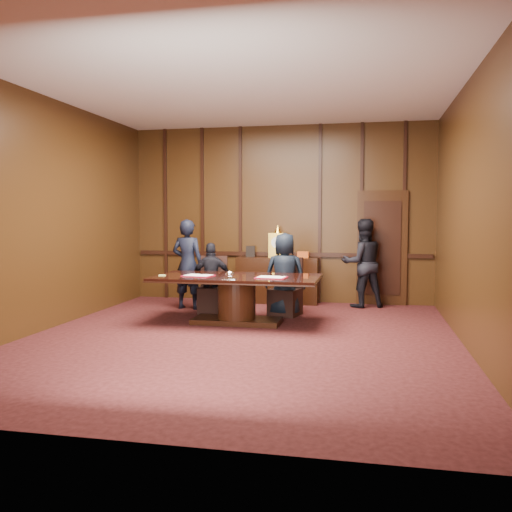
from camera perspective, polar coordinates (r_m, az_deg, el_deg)
The scene contains 13 objects.
room at distance 7.54m, azimuth -1.08°, elevation 4.33°, with size 7.00×7.04×3.50m.
sideboard at distance 10.68m, azimuth 2.29°, elevation -2.36°, with size 1.60×0.45×1.54m.
conference_table at distance 8.64m, azimuth -2.04°, elevation -3.76°, with size 2.62×1.32×0.76m.
folder_left at distance 8.63m, azimuth -6.10°, elevation -2.06°, with size 0.51×0.40×0.02m.
folder_right at distance 8.34m, azimuth 1.62°, elevation -2.26°, with size 0.49×0.37×0.02m.
inkstand at distance 8.17m, azimuth -2.79°, elevation -2.07°, with size 0.20×0.14×0.12m.
notepad at distance 8.77m, azimuth -9.85°, elevation -2.01°, with size 0.10×0.07×0.01m, color #E6E871.
chair_left at distance 9.68m, azimuth -4.57°, elevation -4.21°, with size 0.54×0.54×0.99m.
chair_right at distance 9.40m, azimuth 3.14°, elevation -4.46°, with size 0.58×0.58×0.99m.
signatory_left at distance 9.56m, azimuth -4.69°, elevation -2.33°, with size 0.73×0.30×1.24m, color black.
signatory_right at distance 9.27m, azimuth 3.04°, elevation -1.95°, with size 0.70×0.45×1.43m, color black.
witness_left at distance 10.03m, azimuth -7.21°, elevation -0.87°, with size 0.60×0.40×1.65m, color black.
witness_right at distance 10.35m, azimuth 11.17°, elevation -0.74°, with size 0.81×0.63×1.66m, color black.
Camera 1 is at (1.73, -7.21, 1.71)m, focal length 38.00 mm.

